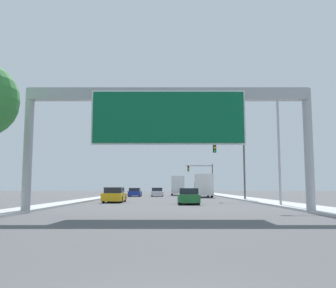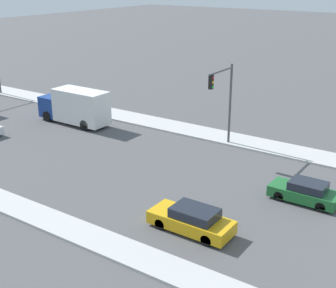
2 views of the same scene
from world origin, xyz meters
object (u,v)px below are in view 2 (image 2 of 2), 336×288
Objects in this scene: car_far_center at (305,192)px; truck_box_primary at (76,107)px; traffic_light_near_intersection at (224,95)px; car_near_right at (192,220)px.

truck_box_primary is at bearing 81.43° from car_far_center.
car_near_right is at bearing -158.99° from traffic_light_near_intersection.
traffic_light_near_intersection is (2.17, -14.39, 2.76)m from truck_box_primary.
car_near_right reaches higher than car_far_center.
traffic_light_near_intersection reaches higher than car_far_center.
traffic_light_near_intersection is at bearing 21.01° from car_near_right.
car_far_center is at bearing -122.72° from traffic_light_near_intersection.
car_near_right is 21.95m from truck_box_primary.
truck_box_primary is (3.50, 23.22, 1.04)m from car_far_center.
car_far_center is 8.04m from car_near_right.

